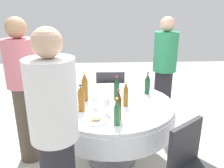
{
  "coord_description": "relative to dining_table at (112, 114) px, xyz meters",
  "views": [
    {
      "loc": [
        0.12,
        2.33,
        1.74
      ],
      "look_at": [
        0.0,
        0.0,
        0.95
      ],
      "focal_mm": 36.7,
      "sensor_mm": 36.0,
      "label": 1
    }
  ],
  "objects": [
    {
      "name": "ground_plane",
      "position": [
        0.0,
        0.0,
        -0.59
      ],
      "size": [
        10.0,
        10.0,
        0.0
      ],
      "primitive_type": "plane",
      "color": "#B7B2A8"
    },
    {
      "name": "dining_table",
      "position": [
        0.0,
        0.0,
        0.0
      ],
      "size": [
        1.38,
        1.38,
        0.74
      ],
      "color": "white",
      "rests_on": "ground_plane"
    },
    {
      "name": "bottle_amber_west",
      "position": [
        0.3,
        -0.07,
        0.3
      ],
      "size": [
        0.07,
        0.07,
        0.33
      ],
      "color": "#8C5619",
      "rests_on": "dining_table"
    },
    {
      "name": "bottle_amber_south",
      "position": [
        0.32,
        0.21,
        0.28
      ],
      "size": [
        0.07,
        0.07,
        0.28
      ],
      "color": "#8C5619",
      "rests_on": "dining_table"
    },
    {
      "name": "bottle_dark_green_far",
      "position": [
        -0.06,
        -0.08,
        0.27
      ],
      "size": [
        0.07,
        0.07,
        0.27
      ],
      "color": "#194728",
      "rests_on": "dining_table"
    },
    {
      "name": "bottle_amber_north",
      "position": [
        -0.14,
        0.1,
        0.28
      ],
      "size": [
        0.06,
        0.06,
        0.28
      ],
      "color": "#8C5619",
      "rests_on": "dining_table"
    },
    {
      "name": "bottle_brown_outer",
      "position": [
        -0.04,
        0.4,
        0.29
      ],
      "size": [
        0.06,
        0.06,
        0.29
      ],
      "color": "#593314",
      "rests_on": "dining_table"
    },
    {
      "name": "bottle_dark_green_front",
      "position": [
        -0.44,
        -0.25,
        0.27
      ],
      "size": [
        0.07,
        0.07,
        0.26
      ],
      "color": "#194728",
      "rests_on": "dining_table"
    },
    {
      "name": "bottle_green_rear",
      "position": [
        -0.02,
        0.51,
        0.27
      ],
      "size": [
        0.06,
        0.06,
        0.26
      ],
      "color": "#2D6B38",
      "rests_on": "dining_table"
    },
    {
      "name": "wine_glass_north",
      "position": [
        0.43,
        0.09,
        0.26
      ],
      "size": [
        0.07,
        0.07,
        0.15
      ],
      "color": "white",
      "rests_on": "dining_table"
    },
    {
      "name": "wine_glass_outer",
      "position": [
        0.07,
        0.27,
        0.27
      ],
      "size": [
        0.07,
        0.07,
        0.16
      ],
      "color": "white",
      "rests_on": "dining_table"
    },
    {
      "name": "wine_glass_front",
      "position": [
        0.18,
        0.12,
        0.25
      ],
      "size": [
        0.06,
        0.06,
        0.14
      ],
      "color": "white",
      "rests_on": "dining_table"
    },
    {
      "name": "plate_mid",
      "position": [
        0.17,
        0.44,
        0.16
      ],
      "size": [
        0.21,
        0.21,
        0.04
      ],
      "color": "white",
      "rests_on": "dining_table"
    },
    {
      "name": "plate_inner",
      "position": [
        0.03,
        -0.39,
        0.16
      ],
      "size": [
        0.2,
        0.2,
        0.02
      ],
      "color": "white",
      "rests_on": "dining_table"
    },
    {
      "name": "plate_left",
      "position": [
        -0.25,
        -0.14,
        0.16
      ],
      "size": [
        0.25,
        0.25,
        0.02
      ],
      "color": "white",
      "rests_on": "dining_table"
    },
    {
      "name": "fork_south",
      "position": [
        -0.34,
        0.16,
        0.15
      ],
      "size": [
        0.09,
        0.17,
        0.0
      ],
      "primitive_type": "cube",
      "rotation": [
        0.0,
        0.0,
        1.13
      ],
      "color": "silver",
      "rests_on": "dining_table"
    },
    {
      "name": "person_west",
      "position": [
        0.45,
        0.88,
        0.26
      ],
      "size": [
        0.34,
        0.34,
        1.63
      ],
      "rotation": [
        0.0,
        0.0,
        -0.47
      ],
      "color": "#26262B",
      "rests_on": "ground_plane"
    },
    {
      "name": "person_south",
      "position": [
        -0.82,
        -0.89,
        0.26
      ],
      "size": [
        0.34,
        0.34,
        1.62
      ],
      "rotation": [
        0.0,
        0.0,
        2.4
      ],
      "color": "#26262B",
      "rests_on": "ground_plane"
    },
    {
      "name": "person_far",
      "position": [
        0.97,
        -0.08,
        0.28
      ],
      "size": [
        0.34,
        0.34,
        1.65
      ],
      "rotation": [
        0.0,
        0.0,
        4.63
      ],
      "color": "#4C3F33",
      "rests_on": "ground_plane"
    },
    {
      "name": "chair_front",
      "position": [
        -0.62,
        0.83,
        -0.07
      ],
      "size": [
        0.56,
        0.56,
        0.87
      ],
      "rotation": [
        0.0,
        0.0,
        0.64
      ],
      "color": "#2D2D33",
      "rests_on": "ground_plane"
    },
    {
      "name": "chair_rear",
      "position": [
        -0.02,
        -0.86,
        -0.07
      ],
      "size": [
        0.41,
        0.41,
        0.87
      ],
      "rotation": [
        0.0,
        0.0,
        3.12
      ],
      "color": "#2D2D33",
      "rests_on": "ground_plane"
    }
  ]
}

